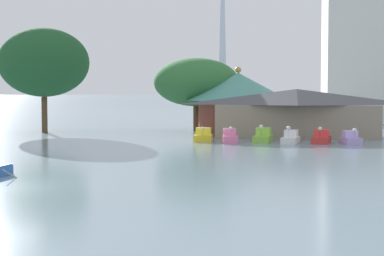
{
  "coord_description": "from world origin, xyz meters",
  "views": [
    {
      "loc": [
        12.87,
        -30.61,
        4.72
      ],
      "look_at": [
        6.78,
        15.57,
        2.12
      ],
      "focal_mm": 61.14,
      "sensor_mm": 36.0,
      "label": 1
    }
  ],
  "objects_px": {
    "pedal_boat_red": "(322,138)",
    "green_roof_pavilion": "(238,99)",
    "boathouse": "(296,112)",
    "shoreline_tree_mid": "(196,82)",
    "pedal_boat_yellow": "(203,136)",
    "pedal_boat_lime": "(263,136)",
    "shoreline_tree_tall_left": "(44,63)",
    "pedal_boat_pink": "(230,137)",
    "pedal_boat_lavender": "(351,139)",
    "pedal_boat_white": "(291,138)"
  },
  "relations": [
    {
      "from": "pedal_boat_pink",
      "to": "pedal_boat_lavender",
      "type": "relative_size",
      "value": 1.05
    },
    {
      "from": "pedal_boat_yellow",
      "to": "green_roof_pavilion",
      "type": "bearing_deg",
      "value": 167.02
    },
    {
      "from": "shoreline_tree_tall_left",
      "to": "green_roof_pavilion",
      "type": "bearing_deg",
      "value": 6.84
    },
    {
      "from": "pedal_boat_lime",
      "to": "pedal_boat_pink",
      "type": "bearing_deg",
      "value": -53.94
    },
    {
      "from": "pedal_boat_lime",
      "to": "shoreline_tree_mid",
      "type": "distance_m",
      "value": 18.9
    },
    {
      "from": "pedal_boat_yellow",
      "to": "pedal_boat_lavender",
      "type": "bearing_deg",
      "value": 79.13
    },
    {
      "from": "pedal_boat_red",
      "to": "green_roof_pavilion",
      "type": "height_order",
      "value": "green_roof_pavilion"
    },
    {
      "from": "pedal_boat_lavender",
      "to": "green_roof_pavilion",
      "type": "relative_size",
      "value": 0.23
    },
    {
      "from": "shoreline_tree_tall_left",
      "to": "pedal_boat_pink",
      "type": "bearing_deg",
      "value": -29.45
    },
    {
      "from": "pedal_boat_white",
      "to": "shoreline_tree_mid",
      "type": "distance_m",
      "value": 21.53
    },
    {
      "from": "green_roof_pavilion",
      "to": "boathouse",
      "type": "bearing_deg",
      "value": -47.61
    },
    {
      "from": "boathouse",
      "to": "shoreline_tree_tall_left",
      "type": "bearing_deg",
      "value": 171.27
    },
    {
      "from": "boathouse",
      "to": "shoreline_tree_mid",
      "type": "bearing_deg",
      "value": 140.76
    },
    {
      "from": "pedal_boat_red",
      "to": "shoreline_tree_tall_left",
      "type": "bearing_deg",
      "value": -101.54
    },
    {
      "from": "pedal_boat_pink",
      "to": "boathouse",
      "type": "relative_size",
      "value": 0.17
    },
    {
      "from": "pedal_boat_lime",
      "to": "shoreline_tree_tall_left",
      "type": "relative_size",
      "value": 0.25
    },
    {
      "from": "pedal_boat_lavender",
      "to": "boathouse",
      "type": "distance_m",
      "value": 9.95
    },
    {
      "from": "pedal_boat_pink",
      "to": "shoreline_tree_tall_left",
      "type": "distance_m",
      "value": 26.81
    },
    {
      "from": "pedal_boat_red",
      "to": "pedal_boat_lavender",
      "type": "bearing_deg",
      "value": 75.0
    },
    {
      "from": "pedal_boat_red",
      "to": "green_roof_pavilion",
      "type": "relative_size",
      "value": 0.27
    },
    {
      "from": "pedal_boat_yellow",
      "to": "pedal_boat_white",
      "type": "distance_m",
      "value": 8.36
    },
    {
      "from": "shoreline_tree_mid",
      "to": "pedal_boat_lime",
      "type": "bearing_deg",
      "value": -62.58
    },
    {
      "from": "pedal_boat_lavender",
      "to": "shoreline_tree_tall_left",
      "type": "distance_m",
      "value": 36.53
    },
    {
      "from": "shoreline_tree_tall_left",
      "to": "pedal_boat_lime",
      "type": "bearing_deg",
      "value": -23.41
    },
    {
      "from": "pedal_boat_pink",
      "to": "pedal_boat_red",
      "type": "bearing_deg",
      "value": 87.13
    },
    {
      "from": "pedal_boat_pink",
      "to": "pedal_boat_white",
      "type": "distance_m",
      "value": 5.57
    },
    {
      "from": "boathouse",
      "to": "shoreline_tree_mid",
      "type": "xyz_separation_m",
      "value": [
        -11.62,
        9.49,
        3.23
      ]
    },
    {
      "from": "pedal_boat_white",
      "to": "green_roof_pavilion",
      "type": "xyz_separation_m",
      "value": [
        -5.73,
        15.37,
        3.41
      ]
    },
    {
      "from": "green_roof_pavilion",
      "to": "pedal_boat_yellow",
      "type": "bearing_deg",
      "value": -100.22
    },
    {
      "from": "pedal_boat_yellow",
      "to": "boathouse",
      "type": "bearing_deg",
      "value": 123.84
    },
    {
      "from": "pedal_boat_lime",
      "to": "green_roof_pavilion",
      "type": "distance_m",
      "value": 14.44
    },
    {
      "from": "pedal_boat_lavender",
      "to": "pedal_boat_yellow",
      "type": "bearing_deg",
      "value": -108.44
    },
    {
      "from": "pedal_boat_pink",
      "to": "boathouse",
      "type": "bearing_deg",
      "value": 134.14
    },
    {
      "from": "pedal_boat_yellow",
      "to": "pedal_boat_lime",
      "type": "height_order",
      "value": "pedal_boat_lime"
    },
    {
      "from": "pedal_boat_pink",
      "to": "pedal_boat_lime",
      "type": "bearing_deg",
      "value": 110.02
    },
    {
      "from": "pedal_boat_lavender",
      "to": "pedal_boat_red",
      "type": "bearing_deg",
      "value": -124.79
    },
    {
      "from": "pedal_boat_lavender",
      "to": "shoreline_tree_tall_left",
      "type": "relative_size",
      "value": 0.23
    },
    {
      "from": "pedal_boat_yellow",
      "to": "pedal_boat_white",
      "type": "bearing_deg",
      "value": 75.79
    },
    {
      "from": "pedal_boat_pink",
      "to": "shoreline_tree_tall_left",
      "type": "relative_size",
      "value": 0.25
    },
    {
      "from": "pedal_boat_yellow",
      "to": "shoreline_tree_mid",
      "type": "height_order",
      "value": "shoreline_tree_mid"
    },
    {
      "from": "pedal_boat_yellow",
      "to": "pedal_boat_pink",
      "type": "xyz_separation_m",
      "value": [
        2.63,
        -1.61,
        0.03
      ]
    },
    {
      "from": "pedal_boat_red",
      "to": "boathouse",
      "type": "xyz_separation_m",
      "value": [
        -2.09,
        7.42,
        2.13
      ]
    },
    {
      "from": "green_roof_pavilion",
      "to": "shoreline_tree_mid",
      "type": "distance_m",
      "value": 6.03
    },
    {
      "from": "boathouse",
      "to": "pedal_boat_white",
      "type": "bearing_deg",
      "value": -95.04
    },
    {
      "from": "pedal_boat_white",
      "to": "shoreline_tree_tall_left",
      "type": "relative_size",
      "value": 0.24
    },
    {
      "from": "pedal_boat_lime",
      "to": "pedal_boat_lavender",
      "type": "bearing_deg",
      "value": 83.59
    },
    {
      "from": "pedal_boat_lavender",
      "to": "shoreline_tree_tall_left",
      "type": "bearing_deg",
      "value": -121.6
    },
    {
      "from": "pedal_boat_red",
      "to": "boathouse",
      "type": "distance_m",
      "value": 8.0
    },
    {
      "from": "pedal_boat_lime",
      "to": "shoreline_tree_mid",
      "type": "xyz_separation_m",
      "value": [
        -8.35,
        16.1,
        5.32
      ]
    },
    {
      "from": "pedal_boat_yellow",
      "to": "pedal_boat_white",
      "type": "relative_size",
      "value": 0.98
    }
  ]
}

